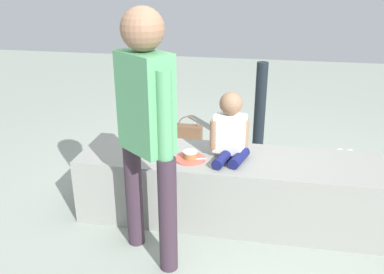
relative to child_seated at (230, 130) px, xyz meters
name	(u,v)px	position (x,y,z in m)	size (l,w,h in m)	color
ground_plane	(227,216)	(0.00, 0.00, -0.71)	(12.00, 12.00, 0.00)	gray
concrete_ledge	(228,188)	(0.00, 0.00, -0.46)	(2.19, 0.59, 0.50)	gray
child_seated	(230,130)	(0.00, 0.00, 0.00)	(0.29, 0.34, 0.48)	#151953
adult_standing	(146,119)	(-0.44, -0.55, 0.25)	(0.40, 0.35, 1.59)	#362633
cake_plate	(190,157)	(-0.27, -0.09, -0.19)	(0.22, 0.22, 0.07)	#E0594C
gift_bag	(343,165)	(0.95, 0.82, -0.58)	(0.19, 0.09, 0.28)	#4C99E0
railing_post	(259,123)	(0.18, 1.19, -0.37)	(0.36, 0.36, 0.95)	black
water_bottle_near_gift	(296,179)	(0.54, 0.54, -0.62)	(0.07, 0.07, 0.19)	silver
cake_box_white	(237,170)	(0.02, 0.65, -0.63)	(0.28, 0.26, 0.15)	white
handbag_black_leather	(180,160)	(-0.52, 0.71, -0.61)	(0.28, 0.13, 0.29)	black
handbag_brown_canvas	(188,136)	(-0.54, 1.22, -0.58)	(0.29, 0.12, 0.36)	brown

